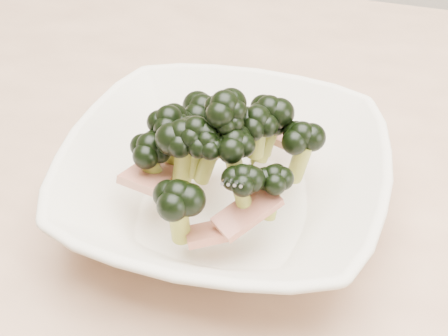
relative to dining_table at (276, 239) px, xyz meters
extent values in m
cube|color=tan|center=(0.00, 0.00, 0.08)|extent=(1.20, 0.80, 0.04)
cylinder|color=tan|center=(-0.55, 0.35, -0.30)|extent=(0.06, 0.06, 0.71)
imported|color=beige|center=(-0.04, -0.07, 0.13)|extent=(0.29, 0.29, 0.07)
cylinder|color=olive|center=(-0.01, -0.04, 0.17)|extent=(0.03, 0.03, 0.05)
ellipsoid|color=black|center=(-0.01, -0.04, 0.20)|extent=(0.04, 0.04, 0.03)
cylinder|color=olive|center=(0.01, -0.10, 0.15)|extent=(0.02, 0.02, 0.04)
ellipsoid|color=black|center=(0.01, -0.10, 0.17)|extent=(0.03, 0.03, 0.02)
cylinder|color=olive|center=(-0.09, -0.07, 0.16)|extent=(0.02, 0.02, 0.04)
ellipsoid|color=black|center=(-0.09, -0.07, 0.19)|extent=(0.04, 0.04, 0.03)
cylinder|color=olive|center=(-0.06, -0.14, 0.14)|extent=(0.02, 0.02, 0.04)
ellipsoid|color=black|center=(-0.06, -0.14, 0.17)|extent=(0.04, 0.04, 0.03)
cylinder|color=olive|center=(-0.01, -0.06, 0.17)|extent=(0.02, 0.02, 0.03)
ellipsoid|color=black|center=(-0.01, -0.06, 0.20)|extent=(0.04, 0.04, 0.03)
cylinder|color=olive|center=(-0.06, -0.09, 0.18)|extent=(0.02, 0.02, 0.04)
ellipsoid|color=black|center=(-0.06, -0.09, 0.20)|extent=(0.03, 0.03, 0.03)
cylinder|color=olive|center=(0.02, -0.05, 0.15)|extent=(0.02, 0.02, 0.05)
ellipsoid|color=black|center=(0.02, -0.05, 0.18)|extent=(0.04, 0.04, 0.03)
cylinder|color=olive|center=(-0.01, -0.03, 0.16)|extent=(0.02, 0.02, 0.04)
ellipsoid|color=black|center=(-0.01, -0.03, 0.18)|extent=(0.03, 0.03, 0.03)
cylinder|color=olive|center=(-0.09, -0.09, 0.15)|extent=(0.02, 0.02, 0.04)
ellipsoid|color=black|center=(-0.09, -0.09, 0.18)|extent=(0.04, 0.04, 0.03)
cylinder|color=olive|center=(-0.04, -0.07, 0.19)|extent=(0.03, 0.02, 0.05)
ellipsoid|color=black|center=(-0.04, -0.07, 0.22)|extent=(0.04, 0.04, 0.03)
cylinder|color=olive|center=(-0.07, -0.09, 0.17)|extent=(0.02, 0.02, 0.05)
ellipsoid|color=black|center=(-0.07, -0.09, 0.20)|extent=(0.04, 0.04, 0.03)
cylinder|color=olive|center=(-0.01, -0.11, 0.16)|extent=(0.02, 0.02, 0.04)
ellipsoid|color=black|center=(-0.01, -0.11, 0.18)|extent=(0.03, 0.03, 0.03)
cylinder|color=olive|center=(-0.03, -0.09, 0.18)|extent=(0.02, 0.02, 0.03)
ellipsoid|color=black|center=(-0.03, -0.09, 0.19)|extent=(0.03, 0.03, 0.03)
cylinder|color=olive|center=(-0.03, -0.08, 0.19)|extent=(0.01, 0.01, 0.04)
ellipsoid|color=black|center=(-0.03, -0.08, 0.21)|extent=(0.03, 0.03, 0.02)
cylinder|color=olive|center=(-0.08, -0.05, 0.16)|extent=(0.02, 0.02, 0.04)
ellipsoid|color=black|center=(-0.08, -0.05, 0.18)|extent=(0.04, 0.04, 0.03)
cylinder|color=olive|center=(-0.04, -0.09, 0.17)|extent=(0.02, 0.02, 0.04)
ellipsoid|color=black|center=(-0.04, -0.09, 0.20)|extent=(0.03, 0.03, 0.03)
cylinder|color=olive|center=(-0.07, -0.03, 0.15)|extent=(0.03, 0.02, 0.04)
ellipsoid|color=black|center=(-0.07, -0.03, 0.18)|extent=(0.04, 0.04, 0.03)
cube|color=maroon|center=(-0.09, -0.10, 0.15)|extent=(0.04, 0.06, 0.02)
cube|color=maroon|center=(-0.01, -0.12, 0.15)|extent=(0.05, 0.06, 0.02)
cube|color=maroon|center=(-0.03, -0.13, 0.13)|extent=(0.04, 0.04, 0.02)
cube|color=maroon|center=(-0.02, 0.00, 0.16)|extent=(0.03, 0.04, 0.02)
cube|color=maroon|center=(-0.06, -0.04, 0.15)|extent=(0.03, 0.04, 0.02)
cube|color=maroon|center=(0.00, -0.01, 0.15)|extent=(0.03, 0.04, 0.02)
cube|color=maroon|center=(-0.07, -0.05, 0.15)|extent=(0.04, 0.04, 0.01)
camera|label=1|loc=(0.07, -0.46, 0.49)|focal=50.00mm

